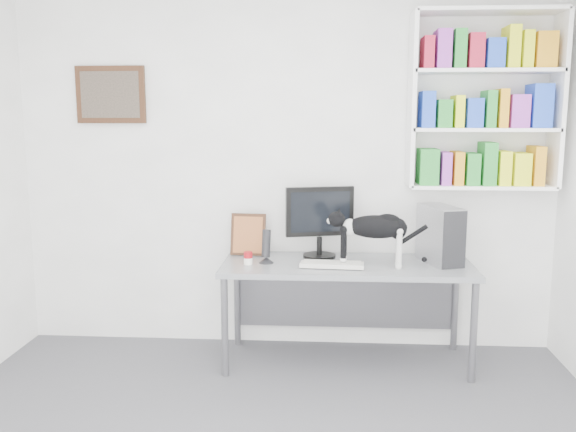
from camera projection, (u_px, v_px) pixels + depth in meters
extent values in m
cube|color=white|center=(285.00, 169.00, 4.56)|extent=(4.00, 0.01, 2.70)
cube|color=white|center=(484.00, 101.00, 4.24)|extent=(1.03, 0.28, 1.24)
cube|color=#412215|center=(111.00, 95.00, 4.52)|extent=(0.52, 0.04, 0.42)
cube|color=gray|center=(346.00, 313.00, 4.32)|extent=(1.74, 0.68, 0.73)
cube|color=black|center=(320.00, 222.00, 4.39)|extent=(0.54, 0.36, 0.53)
cube|color=beige|center=(332.00, 264.00, 4.16)|extent=(0.44, 0.19, 0.03)
cube|color=#BABABF|center=(440.00, 235.00, 4.25)|extent=(0.29, 0.44, 0.40)
cylinder|color=black|center=(266.00, 246.00, 4.25)|extent=(0.13, 0.13, 0.25)
cube|color=#412215|center=(248.00, 234.00, 4.49)|extent=(0.26, 0.12, 0.32)
cylinder|color=#A10D15|center=(248.00, 258.00, 4.22)|extent=(0.07, 0.07, 0.09)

